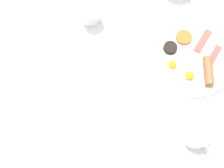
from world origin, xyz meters
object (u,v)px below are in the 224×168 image
water_glass_tall (90,10)px  fork_spare (109,51)px  teacup_with_saucer_right (196,136)px  fork_by_plate (11,74)px  breakfast_plate (191,58)px

water_glass_tall → fork_spare: (-0.04, 0.15, -0.06)m
teacup_with_saucer_right → fork_spare: size_ratio=0.89×
fork_by_plate → breakfast_plate: bearing=171.2°
breakfast_plate → teacup_with_saucer_right: size_ratio=2.29×
fork_by_plate → fork_spare: size_ratio=1.07×
breakfast_plate → fork_spare: (0.28, -0.11, -0.01)m
breakfast_plate → water_glass_tall: 0.41m
breakfast_plate → water_glass_tall: (0.32, -0.26, 0.05)m
teacup_with_saucer_right → water_glass_tall: (0.23, -0.54, 0.03)m
breakfast_plate → teacup_with_saucer_right: 0.29m
breakfast_plate → fork_by_plate: bearing=-8.8°
teacup_with_saucer_right → breakfast_plate: bearing=-106.9°
teacup_with_saucer_right → fork_spare: (0.20, -0.38, -0.03)m
fork_spare → breakfast_plate: bearing=159.3°
breakfast_plate → fork_spare: 0.30m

